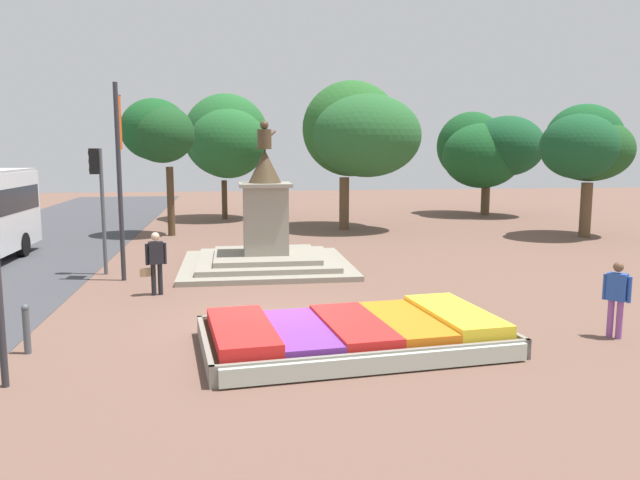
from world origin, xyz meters
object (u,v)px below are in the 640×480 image
flower_planter (355,334)px  traffic_light_mid_block (99,187)px  pedestrian_with_handbag (155,260)px  pedestrian_near_planter (617,294)px  kerb_bollard_mid_a (26,328)px  banner_pole (120,176)px  statue_monument (266,240)px

flower_planter → traffic_light_mid_block: 10.96m
pedestrian_with_handbag → pedestrian_near_planter: pedestrian_with_handbag is taller
traffic_light_mid_block → kerb_bollard_mid_a: bearing=-89.2°
flower_planter → kerb_bollard_mid_a: bearing=175.6°
flower_planter → pedestrian_near_planter: (5.56, -0.18, 0.68)m
pedestrian_with_handbag → kerb_bollard_mid_a: size_ratio=1.75×
flower_planter → banner_pole: size_ratio=1.08×
traffic_light_mid_block → statue_monument: bearing=5.3°
flower_planter → pedestrian_with_handbag: pedestrian_with_handbag is taller
statue_monument → kerb_bollard_mid_a: statue_monument is taller
statue_monument → traffic_light_mid_block: (-5.25, -0.49, 1.85)m
flower_planter → kerb_bollard_mid_a: (-6.44, 0.50, 0.25)m
traffic_light_mid_block → pedestrian_with_handbag: bearing=-57.3°
traffic_light_mid_block → banner_pole: (0.83, -1.01, 0.38)m
pedestrian_with_handbag → banner_pole: bearing=119.2°
flower_planter → banner_pole: bearing=127.8°
banner_pole → statue_monument: bearing=18.8°
flower_planter → pedestrian_near_planter: pedestrian_near_planter is taller
traffic_light_mid_block → kerb_bollard_mid_a: traffic_light_mid_block is taller
flower_planter → statue_monument: size_ratio=1.13×
flower_planter → kerb_bollard_mid_a: 6.46m
flower_planter → statue_monument: statue_monument is taller
banner_pole → kerb_bollard_mid_a: banner_pole is taller
flower_planter → kerb_bollard_mid_a: kerb_bollard_mid_a is taller
banner_pole → pedestrian_near_planter: size_ratio=3.61×
traffic_light_mid_block → pedestrian_with_handbag: 4.19m
statue_monument → flower_planter: bearing=-81.6°
flower_planter → statue_monument: (-1.31, 8.90, 0.67)m
pedestrian_near_planter → flower_planter: bearing=178.2°
pedestrian_with_handbag → kerb_bollard_mid_a: 5.13m
pedestrian_near_planter → statue_monument: bearing=127.1°
pedestrian_with_handbag → kerb_bollard_mid_a: bearing=-112.2°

